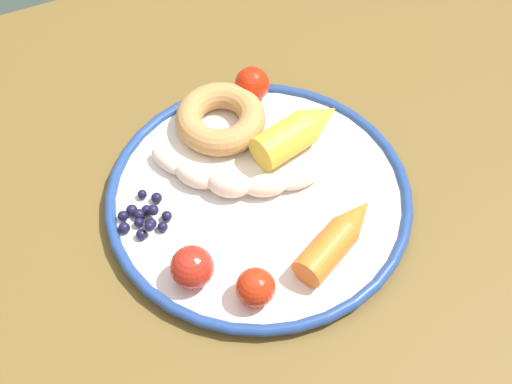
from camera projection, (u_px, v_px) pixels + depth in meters
name	position (u px, v px, depth m)	size (l,w,h in m)	color
dining_table	(258.00, 244.00, 0.86)	(1.13, 0.83, 0.72)	brown
plate	(256.00, 194.00, 0.78)	(0.33, 0.33, 0.02)	white
banana	(231.00, 179.00, 0.77)	(0.16, 0.12, 0.03)	#F6DDC2
carrot_orange	(338.00, 237.00, 0.73)	(0.11, 0.08, 0.03)	orange
carrot_yellow	(299.00, 131.00, 0.80)	(0.12, 0.07, 0.04)	yellow
donut	(220.00, 119.00, 0.82)	(0.10, 0.10, 0.03)	tan
blueberry_pile	(144.00, 217.00, 0.75)	(0.06, 0.06, 0.02)	#191638
tomato_near	(192.00, 267.00, 0.70)	(0.04, 0.04, 0.04)	red
tomato_mid	(252.00, 84.00, 0.85)	(0.04, 0.04, 0.04)	red
tomato_far	(256.00, 287.00, 0.69)	(0.04, 0.04, 0.04)	red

